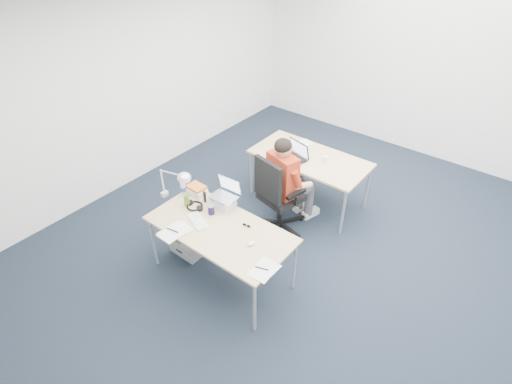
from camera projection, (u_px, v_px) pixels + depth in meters
floor at (298, 259)px, 4.91m from camera, size 7.00×7.00×0.00m
room at (308, 134)px, 3.90m from camera, size 6.02×7.02×2.80m
desk_near at (220, 231)px, 4.29m from camera, size 1.60×0.80×0.73m
desk_far at (310, 160)px, 5.48m from camera, size 1.60×0.80×0.73m
office_chair at (279, 208)px, 5.21m from camera, size 0.83×0.83×1.10m
seated_person at (290, 182)px, 5.10m from camera, size 0.52×0.77×1.31m
drawer_pedestal_near at (193, 230)px, 4.92m from camera, size 0.40×0.50×0.55m
drawer_pedestal_far at (280, 175)px, 5.91m from camera, size 0.40×0.50×0.55m
silver_laptop at (223, 194)px, 4.49m from camera, size 0.31×0.25×0.32m
wireless_keyboard at (198, 221)px, 4.35m from camera, size 0.34×0.24×0.02m
computer_mouse at (251, 243)px, 4.05m from camera, size 0.07×0.10×0.03m
headphones at (195, 205)px, 4.55m from camera, size 0.25×0.20×0.04m
can_koozie at (211, 209)px, 4.43m from camera, size 0.09×0.09×0.12m
water_bottle at (183, 188)px, 4.70m from camera, size 0.07×0.07×0.20m
bear_figurine at (187, 199)px, 4.54m from camera, size 0.10×0.09×0.16m
book_stack at (197, 190)px, 4.75m from camera, size 0.26×0.22×0.10m
cordless_phone at (205, 197)px, 4.60m from camera, size 0.04×0.03×0.14m
papers_left at (174, 232)px, 4.21m from camera, size 0.26×0.34×0.01m
papers_right at (263, 270)px, 3.77m from camera, size 0.21×0.29×0.01m
sunglasses at (247, 226)px, 4.28m from camera, size 0.10×0.06×0.02m
desk_lamp at (171, 183)px, 4.51m from camera, size 0.46×0.23×0.50m
dark_laptop at (293, 151)px, 5.33m from camera, size 0.42×0.41×0.25m
far_cup at (325, 159)px, 5.31m from camera, size 0.07×0.07×0.09m
far_papers at (302, 144)px, 5.74m from camera, size 0.26×0.32×0.01m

